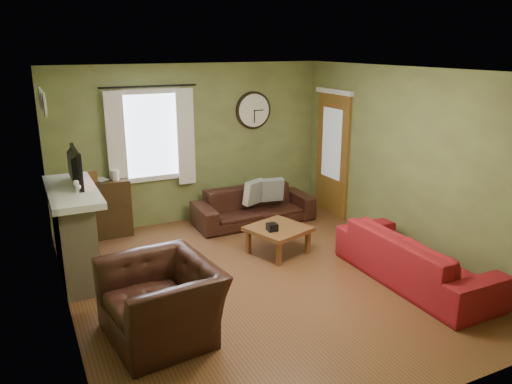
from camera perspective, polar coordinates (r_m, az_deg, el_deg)
name	(u,v)px	position (r m, az deg, el deg)	size (l,w,h in m)	color
floor	(263,280)	(6.46, 0.76, -10.00)	(4.60, 5.20, 0.00)	brown
ceiling	(263,71)	(5.78, 0.86, 13.71)	(4.60, 5.20, 0.00)	white
wall_left	(59,208)	(5.41, -21.55, -1.71)	(0.00, 5.20, 2.60)	olive
wall_right	(410,163)	(7.29, 17.22, 3.23)	(0.00, 5.20, 2.60)	olive
wall_back	(193,144)	(8.33, -7.27, 5.45)	(4.60, 0.00, 2.60)	olive
wall_front	(418,264)	(3.98, 18.02, -7.84)	(4.60, 0.00, 2.60)	olive
fireplace	(74,236)	(6.75, -20.06, -4.76)	(0.40, 1.40, 1.10)	tan
firebox	(92,252)	(6.85, -18.28, -6.50)	(0.04, 0.60, 0.55)	black
mantel	(72,191)	(6.57, -20.31, 0.08)	(0.58, 1.60, 0.08)	white
tv	(70,172)	(6.66, -20.46, 2.19)	(0.60, 0.08, 0.35)	black
tv_screen	(77,167)	(6.66, -19.83, 2.74)	(0.02, 0.62, 0.36)	#994C3F
medallion_left	(45,105)	(6.00, -23.01, 9.17)	(0.28, 0.28, 0.03)	white
medallion_mid	(42,101)	(6.35, -23.22, 9.49)	(0.28, 0.28, 0.03)	white
medallion_right	(41,99)	(6.70, -23.40, 9.77)	(0.28, 0.28, 0.03)	white
window_pane	(150,136)	(8.09, -12.00, 6.32)	(1.00, 0.02, 1.30)	silver
curtain_rod	(149,86)	(7.90, -12.15, 11.72)	(0.03, 0.03, 1.50)	black
curtain_left	(116,143)	(7.89, -15.68, 5.45)	(0.28, 0.04, 1.55)	silver
curtain_right	(186,137)	(8.15, -8.03, 6.24)	(0.28, 0.04, 1.55)	silver
wall_clock	(254,110)	(8.62, -0.26, 9.31)	(0.64, 0.06, 0.64)	white
door	(332,155)	(8.73, 8.72, 4.22)	(0.05, 0.90, 2.10)	brown
bookshelf	(106,209)	(8.02, -16.82, -1.89)	(0.75, 0.32, 0.89)	#312310
book	(96,177)	(7.92, -17.85, 1.66)	(0.16, 0.22, 0.02)	brown
sofa_brown	(254,206)	(8.33, -0.28, -1.60)	(1.99, 0.78, 0.58)	black
pillow_left	(272,190)	(8.33, 1.85, 0.26)	(0.38, 0.11, 0.38)	gray
pillow_right	(254,192)	(8.20, -0.21, -0.01)	(0.39, 0.12, 0.39)	gray
sofa_red	(415,258)	(6.59, 17.70, -7.17)	(2.20, 0.86, 0.64)	maroon
armchair	(162,301)	(5.27, -10.75, -12.14)	(1.18, 1.03, 0.77)	black
coffee_table	(278,240)	(7.15, 2.54, -5.53)	(0.75, 0.75, 0.40)	brown
tissue_box	(272,231)	(6.94, 1.85, -4.44)	(0.14, 0.14, 0.10)	black
wine_glass_a	(79,193)	(5.96, -19.62, -0.10)	(0.07, 0.07, 0.19)	white
wine_glass_b	(77,189)	(6.13, -19.82, 0.35)	(0.07, 0.07, 0.20)	white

